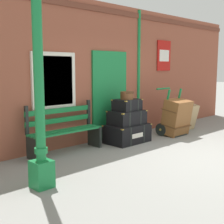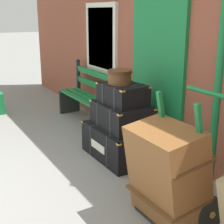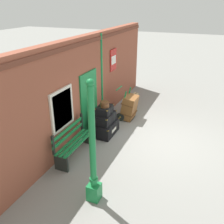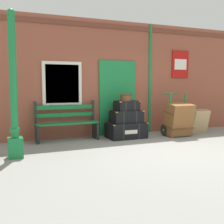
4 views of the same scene
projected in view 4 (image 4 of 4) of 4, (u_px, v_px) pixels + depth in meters
The scene contains 11 objects.
ground_plane at pixel (171, 152), 6.06m from camera, with size 60.00×60.00×0.00m, color gray.
brick_facade at pixel (120, 79), 8.28m from camera, with size 10.40×0.35×3.20m.
lamp_post at pixel (14, 103), 5.52m from camera, with size 0.28×0.28×2.86m.
platform_bench at pixel (67, 123), 7.33m from camera, with size 1.60×0.43×1.01m.
steamer_trunk_base at pixel (126, 130), 7.67m from camera, with size 1.01×0.65×0.43m.
steamer_trunk_middle at pixel (126, 116), 7.66m from camera, with size 0.82×0.57×0.33m.
steamer_trunk_top at pixel (126, 106), 7.64m from camera, with size 0.63×0.48×0.27m.
round_hatbox at pixel (126, 97), 7.58m from camera, with size 0.31×0.31×0.18m.
porters_trolley at pixel (175, 126), 8.05m from camera, with size 0.71×0.61×1.20m.
large_brown_trunk at pixel (179, 120), 7.87m from camera, with size 0.70×0.57×0.94m.
suitcase_slate at pixel (200, 121), 8.34m from camera, with size 0.54×0.35×0.72m.
Camera 4 is at (-3.48, -4.99, 1.45)m, focal length 45.84 mm.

